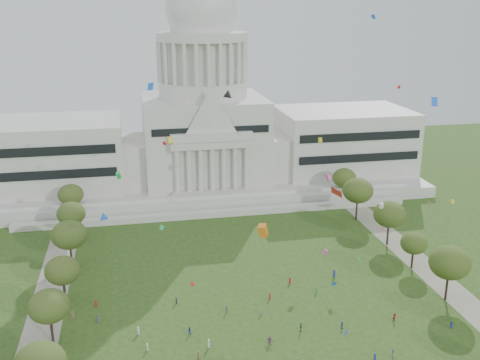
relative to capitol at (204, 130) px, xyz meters
name	(u,v)px	position (x,y,z in m)	size (l,w,h in m)	color
capitol	(204,130)	(0.00, 0.00, 0.00)	(160.00, 64.50, 91.30)	beige
path_left	(46,312)	(-48.00, -83.59, -22.28)	(8.00, 160.00, 0.04)	gray
path_right	(433,274)	(48.00, -83.59, -22.28)	(8.00, 160.00, 0.04)	gray
row_tree_l_2	(49,306)	(-45.04, -96.29, -13.79)	(8.42, 8.42, 11.97)	black
row_tree_r_2	(450,263)	(44.17, -96.15, -12.64)	(9.55, 9.55, 13.58)	black
row_tree_l_3	(62,271)	(-44.09, -79.67, -14.09)	(8.12, 8.12, 11.55)	black
row_tree_r_3	(414,243)	(44.40, -79.10, -15.21)	(7.01, 7.01, 9.98)	black
row_tree_l_4	(69,235)	(-44.08, -61.17, -12.90)	(9.29, 9.29, 13.21)	black
row_tree_r_4	(389,214)	(44.76, -63.55, -13.01)	(9.19, 9.19, 13.06)	black
row_tree_l_5	(71,214)	(-45.22, -42.58, -13.88)	(8.33, 8.33, 11.85)	black
row_tree_r_5	(358,191)	(43.49, -43.40, -12.37)	(9.82, 9.82, 13.96)	black
row_tree_l_6	(71,195)	(-46.87, -24.45, -14.02)	(8.19, 8.19, 11.64)	black
row_tree_r_6	(344,178)	(45.96, -25.46, -13.79)	(8.42, 8.42, 11.97)	black
person_0	(451,325)	(38.85, -107.52, -21.52)	(0.75, 0.49, 1.54)	navy
person_2	(395,317)	(28.15, -102.45, -21.34)	(0.93, 0.57, 1.91)	#B21E1E
person_4	(301,327)	(6.56, -102.29, -21.30)	(1.17, 0.64, 2.00)	#33723F
person_5	(270,340)	(-1.14, -105.66, -21.38)	(1.70, 0.67, 1.83)	#994C8C
person_8	(189,331)	(-17.01, -98.90, -21.39)	(0.88, 0.54, 1.80)	navy
person_9	(393,353)	(21.80, -114.76, -21.37)	(1.20, 0.62, 1.86)	#4C4C51
person_10	(342,325)	(15.59, -103.09, -21.43)	(1.02, 0.56, 1.74)	navy
distant_crowd	(205,332)	(-13.83, -99.96, -21.44)	(64.79, 41.43, 1.91)	olive
kite_swarm	(293,202)	(2.48, -107.20, 9.09)	(98.59, 97.13, 61.98)	red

